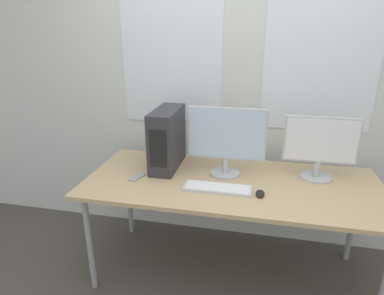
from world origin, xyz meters
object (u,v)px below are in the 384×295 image
Objects in this scene: keyboard at (217,188)px; cell_phone at (137,177)px; mouse at (260,194)px; pc_tower at (167,139)px; monitor_main at (226,139)px; monitor_right_near at (320,146)px.

cell_phone is (-0.57, 0.06, -0.01)m from keyboard.
pc_tower is at bearing 155.03° from mouse.
pc_tower is 1.03× the size of keyboard.
monitor_right_near is at bearing 6.27° from monitor_main.
monitor_main is at bearing -7.02° from pc_tower.
monitor_main is 1.24× the size of keyboard.
pc_tower is at bearing 144.07° from keyboard.
monitor_main is (0.43, -0.05, 0.05)m from pc_tower.
pc_tower is 1.05m from monitor_right_near.
pc_tower reaches higher than mouse.
monitor_main reaches higher than monitor_right_near.
monitor_right_near is at bearing 0.78° from pc_tower.
monitor_main is at bearing -173.73° from monitor_right_near.
mouse reaches higher than cell_phone.
pc_tower is 0.55m from keyboard.
monitor_right_near is at bearing 26.87° from cell_phone.
mouse is 0.84m from cell_phone.
pc_tower reaches higher than cell_phone.
monitor_main is 0.44m from mouse.
mouse is (0.68, -0.32, -0.20)m from pc_tower.
keyboard is at bearing -95.12° from monitor_main.
monitor_main is 1.12× the size of monitor_right_near.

